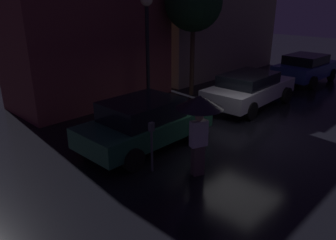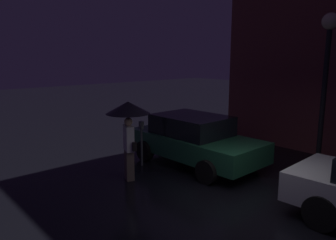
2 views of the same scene
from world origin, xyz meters
TOP-DOWN VIEW (x-y plane):
  - ground_plane at (0.00, 0.00)m, footprint 60.00×60.00m
  - building_facade_left at (-1.28, 6.50)m, footprint 6.38×3.00m
  - building_facade_right at (6.84, 6.50)m, footprint 8.86×3.00m
  - parked_car_green at (-2.92, 1.44)m, footprint 4.03×2.00m
  - parked_car_silver at (2.55, 1.31)m, footprint 4.52×2.00m
  - parked_car_blue at (8.08, 1.39)m, footprint 4.00×2.02m
  - pedestrian_with_umbrella at (-3.13, -0.71)m, footprint 1.10×1.10m
  - parking_meter at (-3.80, 0.19)m, footprint 0.12×0.10m
  - street_lamp_near at (-0.43, 4.00)m, footprint 0.45×0.45m
  - street_tree at (2.19, 4.02)m, footprint 2.38×2.38m

SIDE VIEW (x-z plane):
  - ground_plane at x=0.00m, z-range 0.00..0.00m
  - parked_car_silver at x=2.55m, z-range 0.05..1.39m
  - parked_car_green at x=-2.92m, z-range 0.02..1.45m
  - parked_car_blue at x=8.08m, z-range 0.04..1.46m
  - parking_meter at x=-3.80m, z-range 0.15..1.45m
  - pedestrian_with_umbrella at x=-3.13m, z-range 0.63..2.64m
  - street_lamp_near at x=-0.43m, z-range 0.93..5.17m
  - building_facade_right at x=6.84m, z-range 0.00..6.71m
  - street_tree at x=2.19m, z-range 1.35..6.47m
  - building_facade_left at x=-1.28m, z-range 0.00..8.05m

